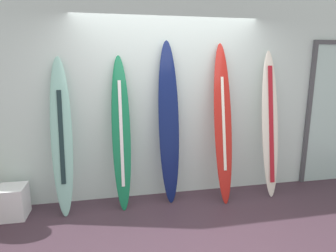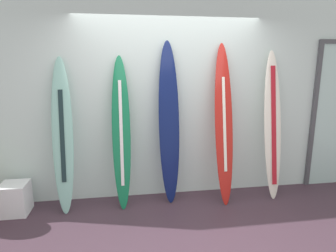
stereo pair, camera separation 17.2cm
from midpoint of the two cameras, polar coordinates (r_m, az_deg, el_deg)
The scene contains 8 objects.
ground at distance 3.34m, azimuth 5.19°, elevation -22.41°, with size 8.00×8.00×0.04m, color #3B2833.
wall_back at distance 4.04m, azimuth 1.17°, elevation 5.53°, with size 7.20×0.20×2.80m, color silver.
surfboard_seafoam at distance 3.80m, azimuth -19.24°, elevation -2.14°, with size 0.27×0.42×1.98m.
surfboard_emerald at distance 3.73m, azimuth -8.10°, elevation -1.43°, with size 0.24×0.42×2.00m.
surfboard_navy at distance 3.81m, azimuth 1.52°, elevation 0.26°, with size 0.30×0.34×2.19m.
surfboard_crimson at distance 3.93m, azimuth 12.42°, elevation 0.08°, with size 0.26×0.51×2.17m.
surfboard_ivory at distance 4.27m, azimuth 21.41°, elevation 0.12°, with size 0.25×0.44×2.07m.
display_block_left at distance 4.17m, azimuth -27.36°, elevation -12.86°, with size 0.33×0.33×0.40m.
Camera 2 is at (-0.60, -2.67, 1.88)m, focal length 30.26 mm.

